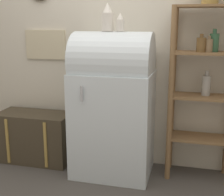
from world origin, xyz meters
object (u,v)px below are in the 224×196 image
(suitcase_trunk, at_px, (35,137))
(vase_left, at_px, (108,18))
(vase_center, at_px, (120,23))
(refrigerator, at_px, (113,103))

(suitcase_trunk, distance_m, vase_left, 1.52)
(vase_left, bearing_deg, vase_center, -4.60)
(vase_left, bearing_deg, suitcase_trunk, 176.34)
(suitcase_trunk, height_order, vase_left, vase_left)
(vase_left, height_order, vase_center, vase_left)
(vase_left, relative_size, vase_center, 1.55)
(vase_center, bearing_deg, vase_left, 175.40)
(refrigerator, height_order, vase_center, vase_center)
(refrigerator, relative_size, suitcase_trunk, 1.77)
(suitcase_trunk, height_order, vase_center, vase_center)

